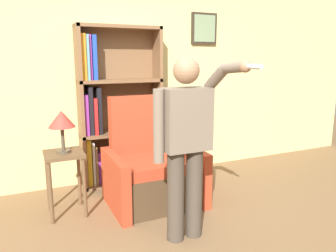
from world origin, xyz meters
name	(u,v)px	position (x,y,z in m)	size (l,w,h in m)	color
wall_back	(122,73)	(0.01, 2.03, 1.40)	(8.00, 0.11, 2.80)	#DBCC84
bookcase	(112,109)	(-0.19, 1.87, 0.97)	(1.04, 0.28, 1.98)	brown
armchair	(152,170)	(0.06, 1.15, 0.37)	(0.99, 0.81, 1.18)	#4C3823
person_standing	(186,139)	(0.03, 0.29, 0.92)	(0.56, 0.78, 1.61)	#473D33
side_table	(65,166)	(-0.87, 1.22, 0.52)	(0.38, 0.38, 0.66)	brown
table_lamp	(62,121)	(-0.87, 1.22, 0.99)	(0.26, 0.26, 0.43)	#4C4233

